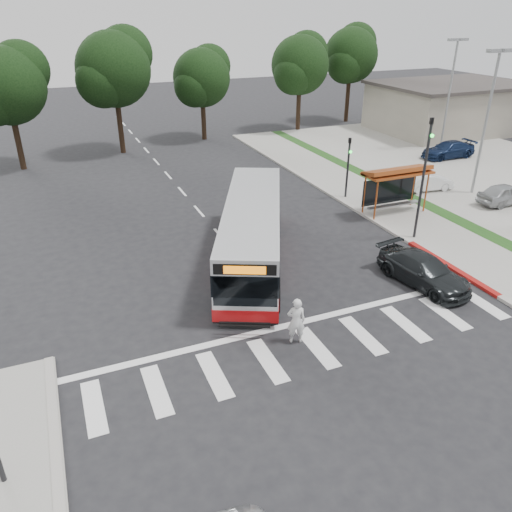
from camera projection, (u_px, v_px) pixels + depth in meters
ground at (263, 285)px, 22.62m from camera, size 140.00×140.00×0.00m
sidewalk_east at (367, 197)px, 33.00m from camera, size 4.00×40.00×0.12m
curb_east at (341, 201)px, 32.30m from camera, size 0.30×40.00×0.15m
curb_east_red at (451, 267)px, 24.04m from camera, size 0.32×6.00×0.15m
parking_lot at (483, 169)px, 38.80m from camera, size 18.00×36.00×0.10m
commercial_building at (450, 109)px, 50.16m from camera, size 14.00×10.00×4.40m
building_roof_cap at (454, 84)px, 49.11m from camera, size 14.60×10.60×0.30m
crosswalk_ladder at (317, 347)px, 18.49m from camera, size 18.00×2.60×0.01m
bus_shelter at (396, 176)px, 29.51m from camera, size 4.20×1.60×2.86m
traffic_signal_ne_tall at (424, 170)px, 25.44m from camera, size 0.18×0.37×6.50m
traffic_signal_ne_short at (348, 162)px, 31.84m from camera, size 0.18×0.37×4.00m
lot_light_front at (490, 104)px, 31.15m from camera, size 1.90×0.35×9.01m
lot_light_mid at (451, 80)px, 41.48m from camera, size 1.90×0.35×9.01m
tree_ne_a at (300, 64)px, 48.49m from camera, size 6.16×5.74×9.30m
tree_ne_b at (351, 54)px, 52.32m from camera, size 6.16×5.74×10.02m
tree_north_a at (114, 68)px, 40.39m from camera, size 6.60×6.15×10.17m
tree_north_b at (202, 77)px, 45.35m from camera, size 5.72×5.33×8.43m
tree_north_c at (7, 84)px, 36.25m from camera, size 6.16×5.74×9.30m
transit_bus at (252, 233)px, 24.08m from camera, size 7.29×11.74×3.04m
pedestrian at (296, 321)px, 18.40m from camera, size 0.80×0.65×1.87m
dark_sedan at (423, 270)px, 22.47m from camera, size 2.58×4.88×1.35m
parked_car_0 at (506, 194)px, 31.50m from camera, size 3.89×1.65×1.31m
parked_car_1 at (428, 182)px, 33.89m from camera, size 3.54×1.53×1.13m
parked_car_3 at (448, 150)px, 41.23m from camera, size 4.63×1.94×1.34m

